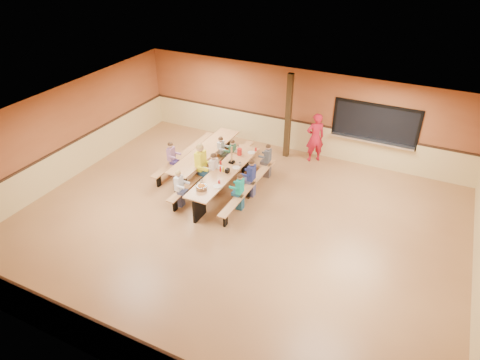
% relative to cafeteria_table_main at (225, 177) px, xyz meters
% --- Properties ---
extents(ground, '(12.00, 12.00, 0.00)m').
position_rel_cafeteria_table_main_xyz_m(ground, '(1.06, -1.37, -0.53)').
color(ground, '#8F5D36').
rests_on(ground, ground).
extents(room_envelope, '(12.04, 10.04, 3.02)m').
position_rel_cafeteria_table_main_xyz_m(room_envelope, '(1.06, -1.37, 0.16)').
color(room_envelope, brown).
rests_on(room_envelope, ground).
extents(kitchen_pass_through, '(2.78, 0.28, 1.38)m').
position_rel_cafeteria_table_main_xyz_m(kitchen_pass_through, '(3.66, 3.60, 0.96)').
color(kitchen_pass_through, black).
rests_on(kitchen_pass_through, ground).
extents(structural_post, '(0.18, 0.18, 3.00)m').
position_rel_cafeteria_table_main_xyz_m(structural_post, '(0.86, 3.03, 0.97)').
color(structural_post, black).
rests_on(structural_post, ground).
extents(cafeteria_table_main, '(1.91, 3.70, 0.74)m').
position_rel_cafeteria_table_main_xyz_m(cafeteria_table_main, '(0.00, 0.00, 0.00)').
color(cafeteria_table_main, '#B47947').
rests_on(cafeteria_table_main, ground).
extents(cafeteria_table_second, '(1.91, 3.70, 0.74)m').
position_rel_cafeteria_table_main_xyz_m(cafeteria_table_second, '(-1.20, 0.88, 0.00)').
color(cafeteria_table_second, '#B47947').
rests_on(cafeteria_table_second, ground).
extents(seated_child_white_left, '(0.35, 0.29, 1.17)m').
position_rel_cafeteria_table_main_xyz_m(seated_child_white_left, '(-0.82, -1.27, 0.06)').
color(seated_child_white_left, white).
rests_on(seated_child_white_left, ground).
extents(seated_adult_yellow, '(0.48, 0.39, 1.44)m').
position_rel_cafeteria_table_main_xyz_m(seated_adult_yellow, '(-0.82, -0.04, 0.20)').
color(seated_adult_yellow, yellow).
rests_on(seated_adult_yellow, ground).
extents(seated_child_grey_left, '(0.33, 0.27, 1.13)m').
position_rel_cafeteria_table_main_xyz_m(seated_child_grey_left, '(-0.82, 1.28, 0.04)').
color(seated_child_grey_left, '#B3B3B3').
rests_on(seated_child_grey_left, ground).
extents(seated_child_teal_right, '(0.35, 0.28, 1.16)m').
position_rel_cafeteria_table_main_xyz_m(seated_child_teal_right, '(0.83, -0.65, 0.05)').
color(seated_child_teal_right, '#13A28C').
rests_on(seated_child_teal_right, ground).
extents(seated_child_navy_right, '(0.38, 0.31, 1.22)m').
position_rel_cafeteria_table_main_xyz_m(seated_child_navy_right, '(0.83, 0.14, 0.09)').
color(seated_child_navy_right, navy).
rests_on(seated_child_navy_right, ground).
extents(seated_child_char_right, '(0.34, 0.28, 1.15)m').
position_rel_cafeteria_table_main_xyz_m(seated_child_char_right, '(0.83, 1.39, 0.05)').
color(seated_child_char_right, '#464950').
rests_on(seated_child_char_right, ground).
extents(seated_child_purple_sec, '(0.35, 0.29, 1.18)m').
position_rel_cafeteria_table_main_xyz_m(seated_child_purple_sec, '(-2.02, 0.11, 0.06)').
color(seated_child_purple_sec, '#93628C').
rests_on(seated_child_purple_sec, ground).
extents(seated_child_green_sec, '(0.33, 0.27, 1.12)m').
position_rel_cafeteria_table_main_xyz_m(seated_child_green_sec, '(-0.37, 1.24, 0.03)').
color(seated_child_green_sec, '#2E6344').
rests_on(seated_child_green_sec, ground).
extents(seated_child_tan_sec, '(0.38, 0.31, 1.22)m').
position_rel_cafeteria_table_main_xyz_m(seated_child_tan_sec, '(-0.37, -0.02, 0.09)').
color(seated_child_tan_sec, beige).
rests_on(seated_child_tan_sec, ground).
extents(standing_woman, '(0.76, 0.72, 1.75)m').
position_rel_cafeteria_table_main_xyz_m(standing_woman, '(1.84, 3.14, 0.35)').
color(standing_woman, '#B61429').
rests_on(standing_woman, ground).
extents(punch_pitcher, '(0.16, 0.16, 0.22)m').
position_rel_cafeteria_table_main_xyz_m(punch_pitcher, '(-0.05, 1.10, 0.32)').
color(punch_pitcher, '#B01C17').
rests_on(punch_pitcher, cafeteria_table_main).
extents(chip_bowl, '(0.32, 0.32, 0.15)m').
position_rel_cafeteria_table_main_xyz_m(chip_bowl, '(-0.10, -1.23, 0.29)').
color(chip_bowl, orange).
rests_on(chip_bowl, cafeteria_table_main).
extents(napkin_dispenser, '(0.10, 0.14, 0.13)m').
position_rel_cafeteria_table_main_xyz_m(napkin_dispenser, '(0.13, -0.07, 0.28)').
color(napkin_dispenser, black).
rests_on(napkin_dispenser, cafeteria_table_main).
extents(condiment_mustard, '(0.06, 0.06, 0.17)m').
position_rel_cafeteria_table_main_xyz_m(condiment_mustard, '(-0.01, -0.09, 0.30)').
color(condiment_mustard, yellow).
rests_on(condiment_mustard, cafeteria_table_main).
extents(condiment_ketchup, '(0.06, 0.06, 0.17)m').
position_rel_cafeteria_table_main_xyz_m(condiment_ketchup, '(-0.10, -0.10, 0.30)').
color(condiment_ketchup, '#B2140F').
rests_on(condiment_ketchup, cafeteria_table_main).
extents(table_paddle, '(0.16, 0.16, 0.56)m').
position_rel_cafeteria_table_main_xyz_m(table_paddle, '(-0.03, 0.52, 0.35)').
color(table_paddle, black).
rests_on(table_paddle, cafeteria_table_main).
extents(place_settings, '(0.65, 3.30, 0.11)m').
position_rel_cafeteria_table_main_xyz_m(place_settings, '(0.00, -0.00, 0.27)').
color(place_settings, beige).
rests_on(place_settings, cafeteria_table_main).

